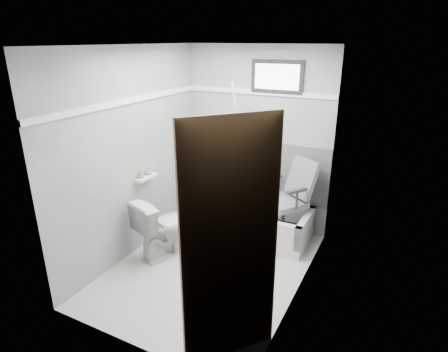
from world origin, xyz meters
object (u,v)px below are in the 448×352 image
Objects in this scene: bathtub at (252,220)px; toilet at (165,227)px; office_chair at (284,197)px; soap_bottle_b at (148,171)px; door at (245,277)px; soap_bottle_a at (141,174)px.

toilet reaches higher than bathtub.
office_chair is (0.40, 0.05, 0.39)m from bathtub.
office_chair is at bearing 28.41° from soap_bottle_b.
office_chair reaches higher than toilet.
bathtub is 1.17m from toilet.
bathtub is 2.50m from door.
toilet is at bearing -3.53° from soap_bottle_a.
office_chair is at bearing 101.55° from door.
office_chair is at bearing -120.31° from toilet.
soap_bottle_b is (-1.92, 1.47, -0.04)m from door.
bathtub is 1.55× the size of office_chair.
soap_bottle_a is 1.10× the size of soap_bottle_b.
soap_bottle_b is at bearing 142.54° from door.
door reaches higher than soap_bottle_a.
door is (0.46, -2.26, 0.40)m from office_chair.
soap_bottle_b is (-1.06, -0.74, 0.75)m from bathtub.
soap_bottle_a is (-1.92, 1.33, -0.03)m from door.
door is (1.60, -1.31, 0.64)m from toilet.
bathtub is at bearing -109.49° from toilet.
office_chair is at bearing 32.50° from soap_bottle_a.
office_chair is 1.31× the size of toilet.
soap_bottle_b is at bearing -145.05° from bathtub.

